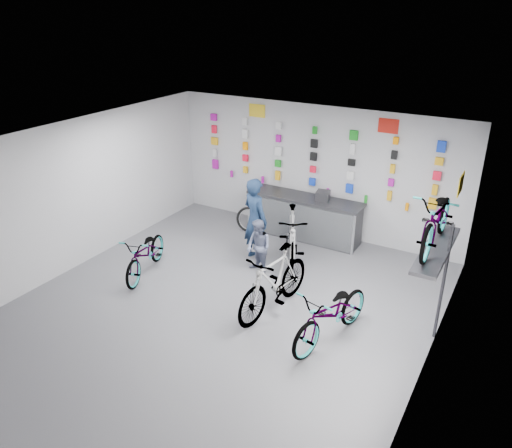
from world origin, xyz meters
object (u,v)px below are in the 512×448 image
Objects in this scene: clerk at (255,220)px; bike_left at (146,254)px; bike_right at (332,314)px; customer at (259,247)px; counter at (304,218)px; bike_center at (274,281)px; bike_service at (292,238)px.

bike_left is at bearing 69.36° from clerk.
customer is at bearing 161.31° from bike_right.
customer is at bearing 148.45° from clerk.
bike_right is 1.05× the size of clerk.
bike_left is (-2.01, -3.13, -0.04)m from counter.
counter is 2.35× the size of customer.
counter is 3.13m from bike_center.
bike_service is at bearing -75.71° from counter.
bike_center reaches higher than bike_left.
clerk reaches higher than bike_left.
bike_left is 0.87× the size of bike_center.
customer is at bearing -147.45° from bike_service.
counter is 3.88m from bike_right.
counter is 1.50× the size of clerk.
bike_right is at bearing 165.91° from clerk.
bike_left is 1.49× the size of customer.
bike_left is at bearing -168.90° from bike_right.
bike_service reaches higher than customer.
bike_service is at bearing 114.47° from bike_center.
bike_left is 2.26m from customer.
customer reaches higher than bike_left.
bike_right is 1.66× the size of customer.
bike_right is at bearing -8.15° from customer.
counter reaches higher than bike_left.
counter is 1.34m from bike_service.
counter is 1.58× the size of bike_left.
customer is (1.94, 1.16, 0.12)m from bike_left.
bike_service reaches higher than counter.
clerk is at bearing 165.63° from bike_service.
bike_left is at bearing -168.79° from bike_service.
clerk is (-2.48, 1.84, 0.40)m from bike_right.
bike_left is 0.90× the size of bike_right.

